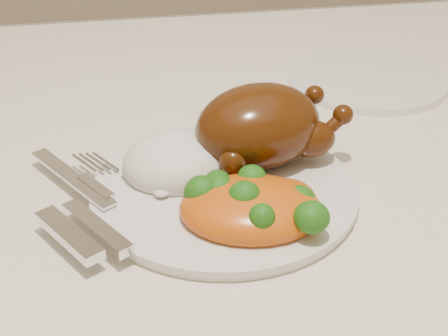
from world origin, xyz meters
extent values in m
cube|color=brown|center=(0.00, 0.00, 0.74)|extent=(1.60, 0.90, 0.04)
cube|color=beige|center=(0.00, 0.00, 0.76)|extent=(1.72, 1.02, 0.01)
cube|color=beige|center=(0.00, 0.51, 0.68)|extent=(1.72, 0.01, 0.18)
cylinder|color=silver|center=(0.04, -0.06, 0.77)|extent=(0.29, 0.29, 0.01)
cylinder|color=silver|center=(0.28, 0.17, 0.77)|extent=(0.25, 0.25, 0.01)
ellipsoid|color=#492007|center=(0.09, -0.02, 0.82)|extent=(0.15, 0.13, 0.08)
ellipsoid|color=#492007|center=(0.08, -0.03, 0.84)|extent=(0.07, 0.06, 0.03)
ellipsoid|color=#492007|center=(0.14, -0.03, 0.81)|extent=(0.05, 0.04, 0.04)
sphere|color=#492007|center=(0.17, -0.03, 0.83)|extent=(0.02, 0.02, 0.02)
ellipsoid|color=#492007|center=(0.12, 0.02, 0.81)|extent=(0.05, 0.04, 0.04)
sphere|color=#492007|center=(0.16, 0.02, 0.83)|extent=(0.02, 0.02, 0.02)
sphere|color=#492007|center=(0.05, -0.06, 0.80)|extent=(0.03, 0.03, 0.03)
sphere|color=#492007|center=(0.04, 0.00, 0.80)|extent=(0.03, 0.03, 0.03)
ellipsoid|color=white|center=(0.00, -0.03, 0.79)|extent=(0.12, 0.11, 0.06)
ellipsoid|color=#D35D0D|center=(0.06, -0.11, 0.79)|extent=(0.14, 0.12, 0.04)
ellipsoid|color=#D35D0D|center=(0.09, -0.11, 0.79)|extent=(0.06, 0.05, 0.03)
ellipsoid|color=#12430B|center=(0.10, -0.15, 0.80)|extent=(0.03, 0.03, 0.03)
ellipsoid|color=#12430B|center=(0.06, -0.09, 0.80)|extent=(0.03, 0.03, 0.02)
ellipsoid|color=#12430B|center=(0.06, -0.15, 0.80)|extent=(0.02, 0.02, 0.02)
ellipsoid|color=#12430B|center=(0.03, -0.09, 0.80)|extent=(0.03, 0.03, 0.03)
ellipsoid|color=#12430B|center=(0.03, -0.08, 0.80)|extent=(0.02, 0.02, 0.02)
ellipsoid|color=#12430B|center=(0.02, -0.10, 0.80)|extent=(0.03, 0.03, 0.03)
ellipsoid|color=#12430B|center=(0.10, -0.12, 0.79)|extent=(0.03, 0.03, 0.03)
ellipsoid|color=#12430B|center=(0.05, -0.08, 0.79)|extent=(0.02, 0.02, 0.02)
ellipsoid|color=#12430B|center=(0.05, -0.12, 0.80)|extent=(0.03, 0.03, 0.03)
cube|color=silver|center=(-0.10, -0.02, 0.78)|extent=(0.08, 0.12, 0.00)
cube|color=silver|center=(-0.10, -0.12, 0.78)|extent=(0.06, 0.08, 0.01)
cube|color=silver|center=(-0.07, -0.11, 0.78)|extent=(0.06, 0.08, 0.01)
cube|color=silver|center=(-0.07, -0.02, 0.78)|extent=(0.06, 0.09, 0.00)
camera|label=1|loc=(-0.05, -0.55, 1.09)|focal=50.00mm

